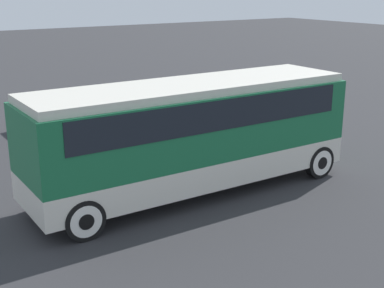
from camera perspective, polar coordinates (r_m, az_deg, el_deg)
ground_plane at (r=15.75m, az=0.00°, el=-5.06°), size 120.00×120.00×0.00m
tour_bus at (r=15.19m, az=0.30°, el=1.80°), size 9.61×2.68×3.22m
parked_car_near at (r=23.09m, az=-12.60°, el=3.53°), size 4.24×1.96×1.45m
parked_car_mid at (r=20.86m, az=-9.24°, el=2.17°), size 4.58×1.81×1.36m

